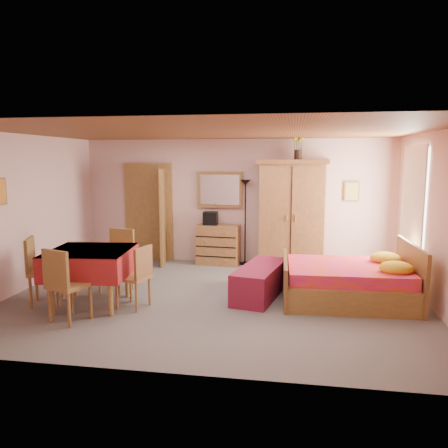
% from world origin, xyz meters
% --- Properties ---
extents(floor, '(6.50, 6.50, 0.00)m').
position_xyz_m(floor, '(0.00, 0.00, 0.00)').
color(floor, slate).
rests_on(floor, ground).
extents(ceiling, '(6.50, 6.50, 0.00)m').
position_xyz_m(ceiling, '(0.00, 0.00, 2.60)').
color(ceiling, brown).
rests_on(ceiling, wall_back).
extents(wall_back, '(6.50, 0.10, 2.60)m').
position_xyz_m(wall_back, '(0.00, 2.50, 1.30)').
color(wall_back, '#D5A39A').
rests_on(wall_back, floor).
extents(wall_front, '(6.50, 0.10, 2.60)m').
position_xyz_m(wall_front, '(0.00, -2.50, 1.30)').
color(wall_front, '#D5A39A').
rests_on(wall_front, floor).
extents(wall_left, '(0.10, 5.00, 2.60)m').
position_xyz_m(wall_left, '(-3.25, 0.00, 1.30)').
color(wall_left, '#D5A39A').
rests_on(wall_left, floor).
extents(wall_right, '(0.10, 5.00, 2.60)m').
position_xyz_m(wall_right, '(3.25, 0.00, 1.30)').
color(wall_right, '#D5A39A').
rests_on(wall_right, floor).
extents(doorway, '(1.06, 0.12, 2.15)m').
position_xyz_m(doorway, '(-1.90, 2.47, 1.02)').
color(doorway, '#9E6B35').
rests_on(doorway, floor).
extents(window, '(0.08, 1.40, 1.95)m').
position_xyz_m(window, '(3.21, 1.20, 1.45)').
color(window, white).
rests_on(window, wall_right).
extents(picture_back, '(0.30, 0.04, 0.40)m').
position_xyz_m(picture_back, '(2.35, 2.47, 1.55)').
color(picture_back, '#D8BF59').
rests_on(picture_back, wall_back).
extents(chest_of_drawers, '(0.91, 0.51, 0.83)m').
position_xyz_m(chest_of_drawers, '(-0.33, 2.25, 0.41)').
color(chest_of_drawers, '#9F6535').
rests_on(chest_of_drawers, floor).
extents(wall_mirror, '(0.96, 0.06, 0.76)m').
position_xyz_m(wall_mirror, '(-0.33, 2.46, 1.55)').
color(wall_mirror, silver).
rests_on(wall_mirror, wall_back).
extents(stereo, '(0.29, 0.22, 0.27)m').
position_xyz_m(stereo, '(-0.50, 2.26, 0.97)').
color(stereo, black).
rests_on(stereo, chest_of_drawers).
extents(floor_lamp, '(0.28, 0.28, 1.77)m').
position_xyz_m(floor_lamp, '(0.22, 2.33, 0.89)').
color(floor_lamp, black).
rests_on(floor_lamp, floor).
extents(wardrobe, '(1.44, 0.82, 2.18)m').
position_xyz_m(wardrobe, '(1.19, 2.20, 1.09)').
color(wardrobe, '#A76938').
rests_on(wardrobe, floor).
extents(sunflower_vase, '(0.23, 0.23, 0.53)m').
position_xyz_m(sunflower_vase, '(1.26, 2.28, 2.44)').
color(sunflower_vase, yellow).
rests_on(sunflower_vase, wardrobe).
extents(bed, '(2.04, 1.63, 0.92)m').
position_xyz_m(bed, '(2.05, 0.22, 0.46)').
color(bed, '#D91577').
rests_on(bed, floor).
extents(bench, '(0.85, 1.57, 0.50)m').
position_xyz_m(bench, '(0.70, 0.23, 0.25)').
color(bench, maroon).
rests_on(bench, floor).
extents(dining_table, '(1.29, 1.29, 0.86)m').
position_xyz_m(dining_table, '(-1.77, -0.63, 0.43)').
color(dining_table, maroon).
rests_on(dining_table, floor).
extents(chair_south, '(0.60, 0.60, 1.02)m').
position_xyz_m(chair_south, '(-1.77, -1.27, 0.51)').
color(chair_south, '#946132').
rests_on(chair_south, floor).
extents(chair_north, '(0.55, 0.55, 1.02)m').
position_xyz_m(chair_north, '(-1.71, 0.14, 0.51)').
color(chair_north, '#A16636').
rests_on(chair_north, floor).
extents(chair_west, '(0.60, 0.60, 1.03)m').
position_xyz_m(chair_west, '(-2.47, -0.68, 0.51)').
color(chair_west, '#AE6E3A').
rests_on(chair_west, floor).
extents(chair_east, '(0.52, 0.52, 0.93)m').
position_xyz_m(chair_east, '(-1.12, -0.61, 0.47)').
color(chair_east, '#AB6C3A').
rests_on(chair_east, floor).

